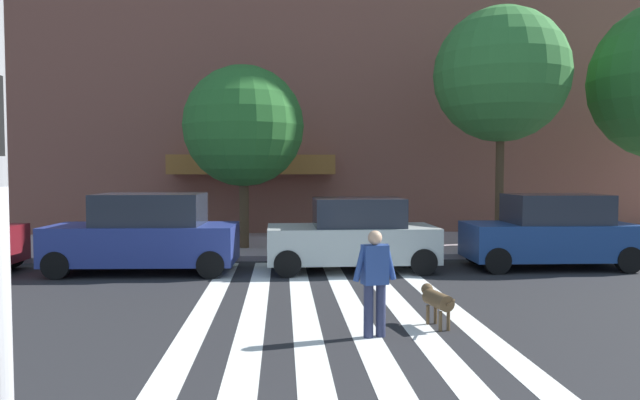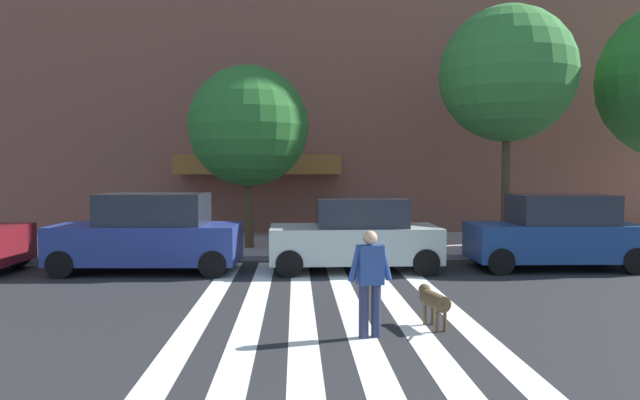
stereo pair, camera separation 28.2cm
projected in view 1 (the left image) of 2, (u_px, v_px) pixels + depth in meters
The scene contains 10 objects.
ground_plane at pixel (272, 327), 9.57m from camera, with size 160.00×160.00×0.00m, color #232326.
sidewalk_far at pixel (277, 245), 19.44m from camera, with size 80.00×6.00×0.15m, color #A79398.
crosswalk_stripes at pixel (334, 326), 9.63m from camera, with size 4.95×13.22×0.01m.
parked_car_behind_first at pixel (146, 235), 14.60m from camera, with size 4.63×2.13×1.97m.
parked_car_third_in_line at pixel (353, 236), 14.95m from camera, with size 4.26×2.06×1.85m.
parked_car_fourth_in_line at pixel (551, 232), 15.28m from camera, with size 4.31×1.96×1.93m.
street_tree_nearest at pixel (244, 126), 18.01m from camera, with size 3.71×3.71×5.61m.
street_tree_middle at pixel (501, 75), 18.03m from camera, with size 4.13×4.13×7.40m.
pedestrian_dog_walker at pixel (375, 277), 8.94m from camera, with size 0.71×0.32×1.64m.
dog_on_leash at pixel (436, 300), 9.57m from camera, with size 0.40×1.02×0.65m.
Camera 1 is at (0.18, -2.57, 2.56)m, focal length 32.97 mm.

